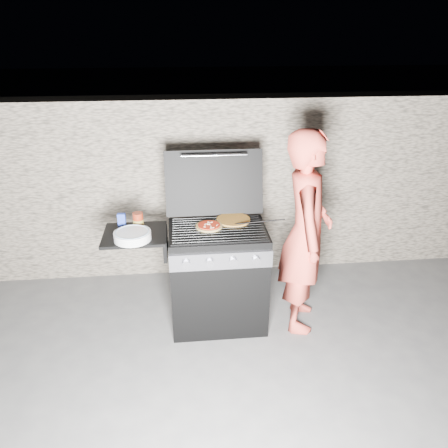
{
  "coord_description": "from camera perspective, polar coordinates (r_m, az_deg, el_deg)",
  "views": [
    {
      "loc": [
        -0.27,
        -3.2,
        2.43
      ],
      "look_at": [
        0.05,
        0.0,
        0.95
      ],
      "focal_mm": 35.0,
      "sensor_mm": 36.0,
      "label": 1
    }
  ],
  "objects": [
    {
      "name": "blue_carton",
      "position": [
        3.63,
        -13.2,
        0.35
      ],
      "size": [
        0.06,
        0.04,
        0.13
      ],
      "primitive_type": "cube",
      "rotation": [
        0.0,
        0.0,
        -0.05
      ],
      "color": "#2138A4",
      "rests_on": "gas_grill"
    },
    {
      "name": "plate_stack",
      "position": [
        3.45,
        -11.87,
        -1.51
      ],
      "size": [
        0.31,
        0.31,
        0.07
      ],
      "primitive_type": "cylinder",
      "rotation": [
        0.0,
        0.0,
        0.07
      ],
      "color": "silver",
      "rests_on": "gas_grill"
    },
    {
      "name": "pizza_plain",
      "position": [
        3.69,
        1.24,
        0.57
      ],
      "size": [
        0.31,
        0.31,
        0.02
      ],
      "primitive_type": "cylinder",
      "rotation": [
        0.0,
        0.0,
        -0.09
      ],
      "color": "gold",
      "rests_on": "gas_grill"
    },
    {
      "name": "pizza_topped",
      "position": [
        3.57,
        -1.97,
        -0.23
      ],
      "size": [
        0.26,
        0.26,
        0.02
      ],
      "primitive_type": null,
      "rotation": [
        0.0,
        0.0,
        -0.25
      ],
      "color": "#CA834A",
      "rests_on": "gas_grill"
    },
    {
      "name": "stone_wall",
      "position": [
        4.52,
        -1.98,
        4.95
      ],
      "size": [
        8.0,
        0.35,
        1.8
      ],
      "primitive_type": "cube",
      "color": "gray",
      "rests_on": "ground"
    },
    {
      "name": "tongs",
      "position": [
        3.57,
        4.56,
        0.25
      ],
      "size": [
        0.41,
        0.12,
        0.09
      ],
      "primitive_type": "cylinder",
      "rotation": [
        0.0,
        1.4,
        -0.25
      ],
      "color": "black",
      "rests_on": "gas_grill"
    },
    {
      "name": "sauce_jar",
      "position": [
        3.63,
        -11.15,
        0.47
      ],
      "size": [
        0.1,
        0.1,
        0.13
      ],
      "primitive_type": "cylinder",
      "rotation": [
        0.0,
        0.0,
        0.17
      ],
      "color": "maroon",
      "rests_on": "gas_grill"
    },
    {
      "name": "ground",
      "position": [
        4.02,
        -0.73,
        -12.41
      ],
      "size": [
        50.0,
        50.0,
        0.0
      ],
      "primitive_type": "plane",
      "color": "#494949"
    },
    {
      "name": "person",
      "position": [
        3.64,
        10.62,
        -1.18
      ],
      "size": [
        0.54,
        0.7,
        1.73
      ],
      "primitive_type": "imported",
      "rotation": [
        0.0,
        0.0,
        1.35
      ],
      "color": "#D84A3A",
      "rests_on": "ground"
    },
    {
      "name": "gas_grill",
      "position": [
        3.76,
        -4.59,
        -7.06
      ],
      "size": [
        1.34,
        0.79,
        0.91
      ],
      "primitive_type": null,
      "color": "black",
      "rests_on": "ground"
    }
  ]
}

